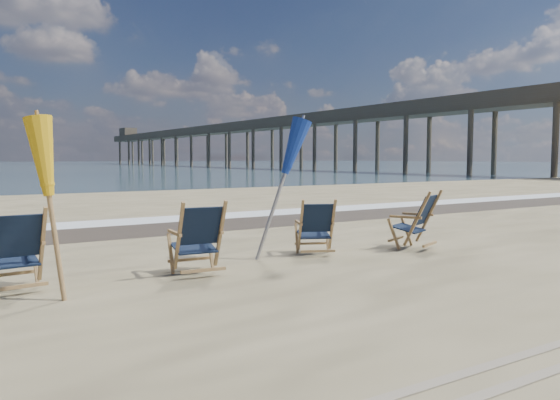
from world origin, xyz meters
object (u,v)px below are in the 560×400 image
(beach_chair_0, at_px, (43,248))
(fishing_pier, at_px, (244,139))
(beach_chair_2, at_px, (332,227))
(umbrella_yellow, at_px, (50,165))
(beach_chair_3, at_px, (429,218))
(beach_chair_1, at_px, (220,237))
(umbrella_blue, at_px, (278,149))

(beach_chair_0, distance_m, fishing_pier, 83.09)
(beach_chair_2, distance_m, fishing_pier, 81.06)
(fishing_pier, bearing_deg, beach_chair_0, -119.87)
(umbrella_yellow, bearing_deg, fishing_pier, 60.32)
(beach_chair_3, bearing_deg, umbrella_yellow, -20.84)
(beach_chair_3, relative_size, fishing_pier, 0.01)
(beach_chair_3, height_order, umbrella_yellow, umbrella_yellow)
(beach_chair_1, distance_m, beach_chair_2, 2.12)
(beach_chair_3, bearing_deg, beach_chair_1, -22.24)
(beach_chair_0, relative_size, beach_chair_2, 1.09)
(beach_chair_2, distance_m, umbrella_blue, 1.51)
(umbrella_yellow, bearing_deg, umbrella_blue, 12.47)
(beach_chair_1, bearing_deg, fishing_pier, -113.26)
(beach_chair_2, xyz_separation_m, umbrella_blue, (-0.87, 0.21, 1.21))
(beach_chair_1, bearing_deg, umbrella_blue, -150.81)
(umbrella_blue, bearing_deg, beach_chair_0, -176.08)
(beach_chair_2, xyz_separation_m, fishing_pier, (37.12, 71.94, 4.20))
(umbrella_yellow, bearing_deg, beach_chair_0, 93.80)
(beach_chair_3, relative_size, umbrella_blue, 0.45)
(beach_chair_0, height_order, beach_chair_3, beach_chair_3)
(beach_chair_0, bearing_deg, umbrella_yellow, 89.15)
(umbrella_blue, xyz_separation_m, fishing_pier, (37.99, 71.73, 2.99))
(umbrella_blue, bearing_deg, fishing_pier, 62.09)
(fishing_pier, bearing_deg, beach_chair_3, -116.03)
(beach_chair_2, xyz_separation_m, umbrella_yellow, (-4.18, -0.52, 1.00))
(beach_chair_0, height_order, fishing_pier, fishing_pier)
(beach_chair_1, distance_m, umbrella_blue, 1.77)
(beach_chair_1, relative_size, fishing_pier, 0.01)
(beach_chair_1, xyz_separation_m, umbrella_blue, (1.22, 0.54, 1.17))
(beach_chair_0, bearing_deg, fishing_pier, -124.52)
(beach_chair_1, bearing_deg, beach_chair_2, -165.78)
(umbrella_yellow, bearing_deg, beach_chair_1, 5.16)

